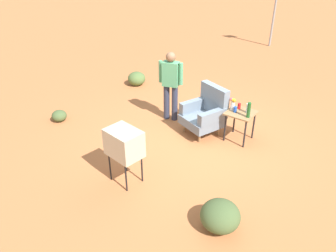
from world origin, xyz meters
The scene contains 14 objects.
ground_plane centered at (0.00, 0.00, 0.00)m, with size 60.00×60.00×0.00m, color #B76B3D.
armchair centered at (0.02, 0.22, 0.50)m, with size 0.98×1.00×1.06m.
side_table centered at (0.76, 0.37, 0.56)m, with size 0.56×0.56×0.65m.
tv_on_stand centered at (-0.25, -2.08, 0.78)m, with size 0.66×0.52×1.03m.
person_standing centered at (-0.96, 0.27, 0.94)m, with size 0.55×0.31×1.64m.
road_sign centered at (-1.30, 7.62, 1.38)m, with size 0.33×0.33×2.44m.
soda_can_blue centered at (0.66, 0.30, 0.72)m, with size 0.07×0.07×0.12m, color blue.
soda_can_red centered at (0.66, 0.49, 0.72)m, with size 0.07×0.07×0.12m, color red.
bottle_short_clear centered at (0.87, 0.43, 0.75)m, with size 0.06×0.06×0.20m, color silver.
bottle_wine_green centered at (0.97, 0.25, 0.81)m, with size 0.07×0.07×0.32m, color #1E5623.
flower_vase centered at (0.56, 0.36, 0.80)m, with size 0.15×0.10×0.27m.
shrub_near centered at (1.63, -2.10, 0.23)m, with size 0.60×0.60×0.46m, color #475B33.
shrub_far centered at (-3.03, -1.35, 0.13)m, with size 0.35×0.35×0.27m, color #475B33.
shrub_lone centered at (-2.98, 1.41, 0.20)m, with size 0.51×0.51×0.40m, color #516B38.
Camera 1 is at (3.10, -5.47, 3.80)m, focal length 35.51 mm.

